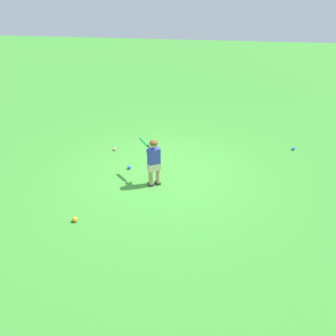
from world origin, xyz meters
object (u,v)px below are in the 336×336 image
(play_ball_by_bucket, at_px, (294,149))
(child_batter, at_px, (153,158))
(play_ball_midfield, at_px, (115,149))
(play_ball_behind_batter, at_px, (75,219))
(play_ball_center_lawn, at_px, (129,167))

(play_ball_by_bucket, bearing_deg, child_batter, -56.47)
(play_ball_midfield, height_order, play_ball_behind_batter, play_ball_behind_batter)
(play_ball_midfield, relative_size, play_ball_center_lawn, 0.87)
(child_batter, distance_m, play_ball_midfield, 2.09)
(child_batter, distance_m, play_ball_by_bucket, 4.05)
(child_batter, height_order, play_ball_behind_batter, child_batter)
(child_batter, xyz_separation_m, play_ball_center_lawn, (-0.58, -0.71, -0.61))
(child_batter, xyz_separation_m, play_ball_behind_batter, (1.50, -1.21, -0.60))
(play_ball_center_lawn, relative_size, play_ball_behind_batter, 0.88)
(play_ball_midfield, height_order, play_ball_center_lawn, play_ball_center_lawn)
(child_batter, distance_m, play_ball_center_lawn, 1.10)
(play_ball_center_lawn, xyz_separation_m, play_ball_behind_batter, (2.08, -0.50, 0.01))
(play_ball_by_bucket, relative_size, play_ball_behind_batter, 0.80)
(play_ball_midfield, bearing_deg, child_batter, 41.76)
(play_ball_by_bucket, bearing_deg, play_ball_behind_batter, -50.78)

